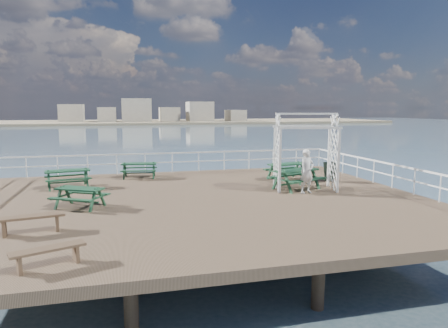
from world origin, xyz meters
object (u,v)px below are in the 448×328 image
at_px(picnic_table_d, 80,193).
at_px(person, 307,171).
at_px(picnic_table_a, 68,175).
at_px(picnic_table_b, 139,167).
at_px(flat_bench_far, 31,220).
at_px(picnic_table_c, 287,168).
at_px(flat_bench_near, 48,253).
at_px(trellis_arbor, 306,156).
at_px(picnic_table_e, 296,175).

distance_m(picnic_table_d, person, 8.88).
relative_size(picnic_table_a, picnic_table_b, 1.12).
relative_size(picnic_table_b, flat_bench_far, 1.03).
relative_size(picnic_table_c, person, 1.19).
xyz_separation_m(picnic_table_b, flat_bench_near, (-2.40, -11.25, -0.20)).
distance_m(picnic_table_b, picnic_table_c, 7.41).
height_order(flat_bench_far, person, person).
bearing_deg(picnic_table_c, flat_bench_near, -149.78).
xyz_separation_m(flat_bench_near, trellis_arbor, (9.24, 6.49, 1.13)).
bearing_deg(person, flat_bench_near, -160.76).
bearing_deg(picnic_table_c, picnic_table_a, 164.36).
bearing_deg(picnic_table_e, picnic_table_b, 123.61).
height_order(picnic_table_d, flat_bench_far, picnic_table_d).
height_order(picnic_table_d, picnic_table_e, picnic_table_e).
height_order(picnic_table_a, picnic_table_e, picnic_table_e).
height_order(picnic_table_c, picnic_table_d, picnic_table_c).
bearing_deg(trellis_arbor, picnic_table_b, 157.63).
xyz_separation_m(picnic_table_d, flat_bench_far, (-1.03, -2.76, -0.13)).
relative_size(picnic_table_d, flat_bench_near, 1.32).
bearing_deg(picnic_table_b, flat_bench_far, -104.10).
bearing_deg(flat_bench_far, person, 7.02).
bearing_deg(flat_bench_far, picnic_table_c, 20.70).
xyz_separation_m(picnic_table_c, person, (-0.46, -3.13, 0.33)).
relative_size(picnic_table_b, picnic_table_c, 0.88).
height_order(picnic_table_e, trellis_arbor, trellis_arbor).
height_order(picnic_table_b, trellis_arbor, trellis_arbor).
relative_size(picnic_table_b, person, 1.04).
height_order(picnic_table_b, picnic_table_c, picnic_table_c).
height_order(picnic_table_c, picnic_table_e, picnic_table_e).
relative_size(picnic_table_e, trellis_arbor, 0.75).
xyz_separation_m(picnic_table_a, picnic_table_c, (10.21, -0.43, 0.00)).
distance_m(picnic_table_b, person, 8.55).
height_order(flat_bench_near, trellis_arbor, trellis_arbor).
distance_m(picnic_table_a, picnic_table_d, 3.99).
relative_size(picnic_table_e, flat_bench_near, 1.55).
height_order(picnic_table_a, person, person).
relative_size(picnic_table_c, picnic_table_e, 0.88).
relative_size(picnic_table_c, picnic_table_d, 1.03).
height_order(picnic_table_a, picnic_table_c, picnic_table_c).
distance_m(picnic_table_a, picnic_table_c, 10.22).
bearing_deg(picnic_table_c, flat_bench_far, -162.20).
height_order(picnic_table_e, flat_bench_near, picnic_table_e).
distance_m(picnic_table_b, picnic_table_d, 6.20).
relative_size(picnic_table_d, flat_bench_far, 1.15).
distance_m(picnic_table_a, flat_bench_near, 9.41).
height_order(picnic_table_b, flat_bench_far, picnic_table_b).
distance_m(picnic_table_c, flat_bench_far, 12.07).
distance_m(picnic_table_b, flat_bench_far, 9.15).
xyz_separation_m(flat_bench_far, person, (9.89, 3.09, 0.52)).
distance_m(trellis_arbor, person, 0.92).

